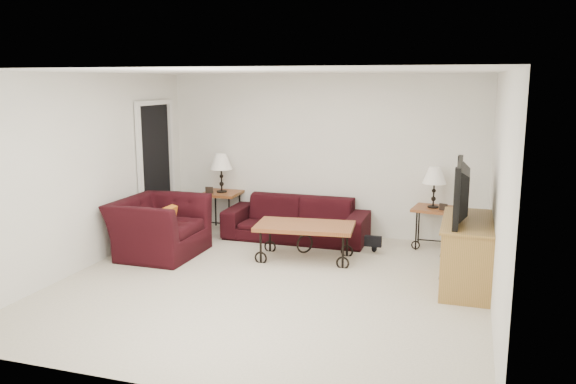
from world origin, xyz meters
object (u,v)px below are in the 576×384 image
(sofa, at_px, (296,219))
(coffee_table, at_px, (305,242))
(lamp_left, at_px, (221,173))
(television, at_px, (469,191))
(tv_stand, at_px, (467,253))
(side_table_left, at_px, (222,211))
(armchair, at_px, (159,227))
(side_table_right, at_px, (432,227))
(backpack, at_px, (375,236))
(lamp_right, at_px, (434,187))

(sofa, distance_m, coffee_table, 1.03)
(lamp_left, bearing_deg, coffee_table, -33.11)
(television, bearing_deg, tv_stand, 90.00)
(side_table_left, relative_size, armchair, 0.51)
(side_table_right, bearing_deg, television, -72.68)
(armchair, bearing_deg, sofa, -49.16)
(backpack, bearing_deg, lamp_right, 9.96)
(sofa, xyz_separation_m, side_table_left, (-1.31, 0.18, -0.00))
(lamp_left, bearing_deg, sofa, -7.81)
(sofa, relative_size, television, 1.81)
(lamp_left, relative_size, television, 0.52)
(side_table_right, bearing_deg, coffee_table, -145.12)
(lamp_right, bearing_deg, side_table_left, 180.00)
(side_table_left, bearing_deg, television, -22.06)
(armchair, bearing_deg, lamp_right, -66.55)
(armchair, height_order, television, television)
(armchair, xyz_separation_m, tv_stand, (4.11, -0.02, 0.00))
(sofa, bearing_deg, tv_stand, -28.43)
(tv_stand, height_order, television, television)
(television, height_order, backpack, television)
(lamp_right, distance_m, coffee_table, 2.07)
(lamp_left, bearing_deg, lamp_right, 0.00)
(tv_stand, height_order, backpack, tv_stand)
(side_table_right, xyz_separation_m, coffee_table, (-1.61, -1.12, -0.05))
(armchair, bearing_deg, tv_stand, -89.76)
(lamp_left, relative_size, tv_stand, 0.47)
(backpack, bearing_deg, coffee_table, -167.59)
(side_table_right, relative_size, tv_stand, 0.44)
(side_table_left, height_order, television, television)
(tv_stand, bearing_deg, coffee_table, 168.69)
(coffee_table, distance_m, television, 2.32)
(sofa, height_order, backpack, sofa)
(side_table_right, relative_size, lamp_right, 1.00)
(sofa, bearing_deg, backpack, -14.34)
(lamp_right, relative_size, coffee_table, 0.45)
(lamp_right, xyz_separation_m, coffee_table, (-1.61, -1.12, -0.65))
(side_table_left, distance_m, backpack, 2.62)
(lamp_left, height_order, backpack, lamp_left)
(sofa, xyz_separation_m, tv_stand, (2.52, -1.36, 0.08))
(sofa, bearing_deg, television, -28.62)
(lamp_right, xyz_separation_m, backpack, (-0.76, -0.50, -0.66))
(coffee_table, relative_size, armchair, 1.07)
(armchair, distance_m, tv_stand, 4.11)
(side_table_right, xyz_separation_m, television, (0.48, -1.54, 0.85))
(lamp_left, xyz_separation_m, armchair, (-0.27, -1.53, -0.54))
(side_table_left, distance_m, armchair, 1.55)
(tv_stand, bearing_deg, backpack, 140.38)
(side_table_right, height_order, backpack, side_table_right)
(tv_stand, xyz_separation_m, television, (-0.02, -0.00, 0.75))
(side_table_right, height_order, tv_stand, tv_stand)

